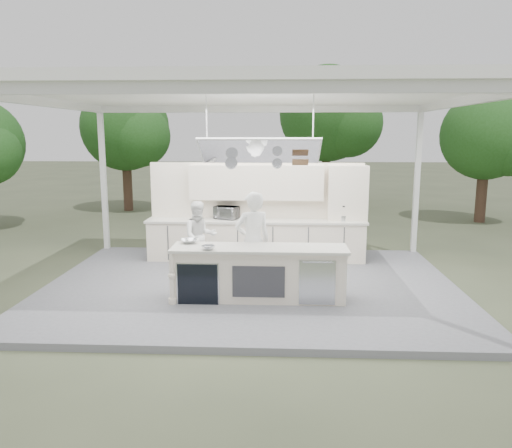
# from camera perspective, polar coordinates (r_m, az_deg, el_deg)

# --- Properties ---
(ground) EXTENTS (90.00, 90.00, 0.00)m
(ground) POSITION_cam_1_polar(r_m,az_deg,el_deg) (9.96, -0.55, -7.47)
(ground) COLOR #4D5339
(ground) RESTS_ON ground
(stage_deck) EXTENTS (8.00, 6.00, 0.12)m
(stage_deck) POSITION_cam_1_polar(r_m,az_deg,el_deg) (9.94, -0.55, -7.14)
(stage_deck) COLOR slate
(stage_deck) RESTS_ON ground
(tent) EXTENTS (8.20, 6.20, 3.86)m
(tent) POSITION_cam_1_polar(r_m,az_deg,el_deg) (9.49, -0.58, 14.36)
(tent) COLOR white
(tent) RESTS_ON ground
(demo_island) EXTENTS (3.10, 0.79, 0.95)m
(demo_island) POSITION_cam_1_polar(r_m,az_deg,el_deg) (8.90, 0.25, -5.63)
(demo_island) COLOR white
(demo_island) RESTS_ON stage_deck
(back_counter) EXTENTS (5.08, 0.72, 0.95)m
(back_counter) POSITION_cam_1_polar(r_m,az_deg,el_deg) (11.64, -0.01, -1.80)
(back_counter) COLOR white
(back_counter) RESTS_ON stage_deck
(back_wall_unit) EXTENTS (5.05, 0.48, 2.25)m
(back_wall_unit) POSITION_cam_1_polar(r_m,az_deg,el_deg) (11.67, 2.22, 3.09)
(back_wall_unit) COLOR white
(back_wall_unit) RESTS_ON stage_deck
(tree_cluster) EXTENTS (19.55, 9.40, 5.85)m
(tree_cluster) POSITION_cam_1_polar(r_m,az_deg,el_deg) (19.25, 0.67, 11.06)
(tree_cluster) COLOR #453122
(tree_cluster) RESTS_ON ground
(head_chef) EXTENTS (0.80, 0.67, 1.87)m
(head_chef) POSITION_cam_1_polar(r_m,az_deg,el_deg) (9.29, -0.38, -2.02)
(head_chef) COLOR white
(head_chef) RESTS_ON stage_deck
(sous_chef) EXTENTS (0.89, 0.80, 1.51)m
(sous_chef) POSITION_cam_1_polar(r_m,az_deg,el_deg) (10.68, -6.45, -1.43)
(sous_chef) COLOR white
(sous_chef) RESTS_ON stage_deck
(toaster_oven) EXTENTS (0.63, 0.53, 0.30)m
(toaster_oven) POSITION_cam_1_polar(r_m,az_deg,el_deg) (11.66, -3.39, 1.31)
(toaster_oven) COLOR silver
(toaster_oven) RESTS_ON back_counter
(bowl_large) EXTENTS (0.39, 0.39, 0.07)m
(bowl_large) POSITION_cam_1_polar(r_m,az_deg,el_deg) (9.17, -7.68, -1.95)
(bowl_large) COLOR silver
(bowl_large) RESTS_ON demo_island
(bowl_small) EXTENTS (0.30, 0.30, 0.07)m
(bowl_small) POSITION_cam_1_polar(r_m,az_deg,el_deg) (8.62, -5.49, -2.70)
(bowl_small) COLOR #BABCC1
(bowl_small) RESTS_ON demo_island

